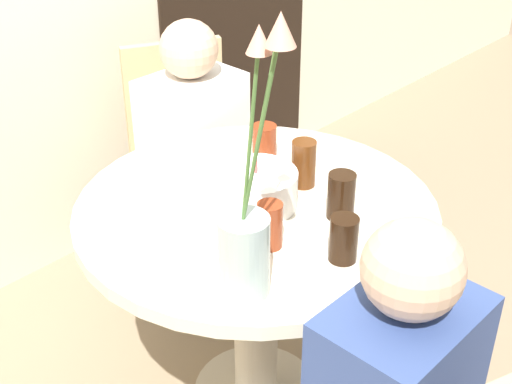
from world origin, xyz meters
The scene contains 11 objects.
dining_table centered at (0.00, 0.00, 0.58)m, with size 1.00×1.00×0.73m.
chair_far_back centered at (0.37, 0.73, 0.50)m, with size 0.54×0.54×0.90m.
birthday_cake centered at (0.00, 0.00, 0.78)m, with size 0.23×0.23×0.15m.
flower_vase centered at (-0.29, -0.25, 0.91)m, with size 0.14×0.20×0.68m.
side_plate centered at (-0.01, 0.30, 0.74)m, with size 0.18×0.18×0.01m.
drink_glass_0 centered at (0.17, -0.02, 0.80)m, with size 0.07×0.07×0.14m.
drink_glass_1 centered at (0.22, 0.18, 0.79)m, with size 0.07×0.07×0.10m.
drink_glass_2 centered at (-0.12, -0.16, 0.80)m, with size 0.06×0.06×0.12m.
drink_glass_3 centered at (-0.04, -0.33, 0.79)m, with size 0.07×0.07×0.12m.
drink_glass_4 centered at (0.11, -0.20, 0.80)m, with size 0.07×0.07×0.13m.
person_woman centered at (0.30, 0.59, 0.50)m, with size 0.34×0.24×1.06m.
Camera 1 is at (-1.21, -1.15, 1.77)m, focal length 50.00 mm.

